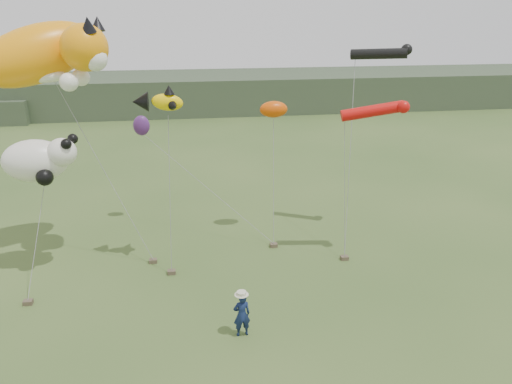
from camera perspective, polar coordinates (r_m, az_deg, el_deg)
ground at (r=19.21m, az=-1.29°, el=-15.84°), size 120.00×120.00×0.00m
headland at (r=60.84m, az=-9.93°, el=11.03°), size 90.00×13.00×4.00m
festival_attendant at (r=18.64m, az=-1.64°, el=-13.83°), size 0.68×0.49×1.74m
sandbag_anchors at (r=23.50m, az=-6.35°, el=-8.43°), size 14.31×3.90×0.19m
cat_kite at (r=24.03m, az=-22.76°, el=14.37°), size 7.10×4.65×3.78m
fish_kite at (r=21.88m, az=-11.20°, el=10.12°), size 2.19×1.48×1.15m
tube_kites at (r=24.42m, az=14.10°, el=12.20°), size 4.21×4.56×3.17m
panda_kite at (r=23.30m, az=-23.51°, el=3.38°), size 3.23×2.09×2.01m
misc_kites at (r=25.82m, az=-3.78°, el=8.71°), size 7.84×3.05×2.06m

